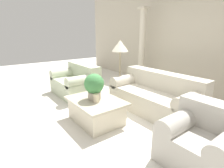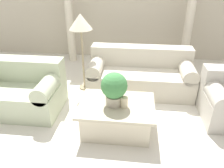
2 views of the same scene
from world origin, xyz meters
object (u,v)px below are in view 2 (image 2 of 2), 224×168
at_px(sofa_long, 140,74).
at_px(potted_plant, 114,88).
at_px(loveseat, 21,90).
at_px(coffee_table, 117,116).
at_px(floor_lamp, 81,25).

distance_m(sofa_long, potted_plant, 1.43).
relative_size(loveseat, potted_plant, 2.76).
bearing_deg(loveseat, coffee_table, -13.92).
height_order(coffee_table, floor_lamp, floor_lamp).
height_order(sofa_long, coffee_table, sofa_long).
height_order(loveseat, floor_lamp, floor_lamp).
height_order(potted_plant, floor_lamp, floor_lamp).
distance_m(sofa_long, floor_lamp, 1.48).
relative_size(sofa_long, floor_lamp, 1.34).
bearing_deg(coffee_table, floor_lamp, 122.32).
bearing_deg(loveseat, floor_lamp, 41.94).
relative_size(loveseat, coffee_table, 1.24).
distance_m(sofa_long, loveseat, 2.23).
bearing_deg(potted_plant, coffee_table, 5.38).
bearing_deg(loveseat, potted_plant, -14.35).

